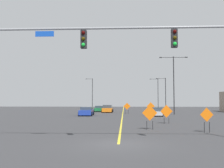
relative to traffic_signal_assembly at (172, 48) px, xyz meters
The scene contains 16 objects.
ground 6.25m from the traffic_signal_assembly, behind, with size 160.08×160.08×0.00m, color #38383A.
road_centre_stripe 44.91m from the traffic_signal_assembly, 93.93° to the left, with size 0.16×88.93×0.01m.
traffic_signal_assembly is the anchor object (origin of this frame).
street_lamp_far_right 30.72m from the traffic_signal_assembly, 79.36° to the left, with size 4.79×0.24×9.90m.
street_lamp_near_right 62.69m from the traffic_signal_assembly, 101.29° to the left, with size 2.08×0.24×8.74m.
street_lamp_mid_right 60.15m from the traffic_signal_assembly, 83.76° to the left, with size 2.38×0.24×8.50m.
street_lamp_far_left 50.30m from the traffic_signal_assembly, 81.89° to the left, with size 2.36×0.24×7.82m.
construction_sign_right_lane 7.89m from the traffic_signal_assembly, 57.49° to the left, with size 1.06×0.25×1.90m.
construction_sign_median_far 31.49m from the traffic_signal_assembly, 86.65° to the left, with size 1.39×0.10×2.07m.
construction_sign_left_shoulder 32.36m from the traffic_signal_assembly, 94.08° to the left, with size 1.22×0.09×1.96m.
construction_sign_median_near 13.79m from the traffic_signal_assembly, 82.65° to the left, with size 1.30×0.36×1.96m.
construction_sign_left_lane 8.55m from the traffic_signal_assembly, 94.60° to the left, with size 1.29×0.22×2.04m.
car_blue_passing 28.54m from the traffic_signal_assembly, 108.15° to the left, with size 2.26×4.62×1.37m.
car_silver_far 26.77m from the traffic_signal_assembly, 85.47° to the left, with size 2.18×3.96×1.34m.
car_green_approaching 42.04m from the traffic_signal_assembly, 101.17° to the left, with size 2.19×4.02×1.22m.
car_orange_near 37.95m from the traffic_signal_assembly, 99.32° to the left, with size 2.15×4.08×1.47m.
Camera 1 is at (0.36, -14.97, 2.50)m, focal length 42.24 mm.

